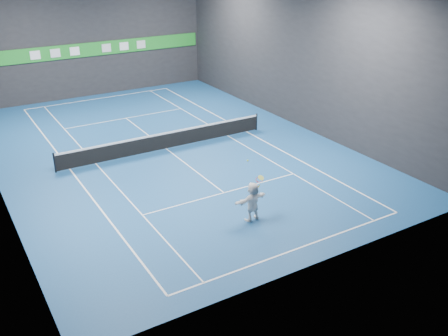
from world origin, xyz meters
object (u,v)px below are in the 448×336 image
tennis_racket (259,180)px  player (253,201)px  tennis_ball (248,161)px  tennis_net (166,140)px

tennis_racket → player: bearing=-172.1°
tennis_ball → tennis_racket: (0.52, -0.11, -0.97)m
player → tennis_net: 9.15m
tennis_net → tennis_ball: bearing=-92.8°
player → tennis_ball: 1.86m
tennis_racket → tennis_ball: bearing=168.4°
tennis_ball → player: bearing=-40.6°
player → tennis_ball: bearing=-46.3°
tennis_ball → tennis_net: 9.25m
tennis_net → player: bearing=-91.6°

